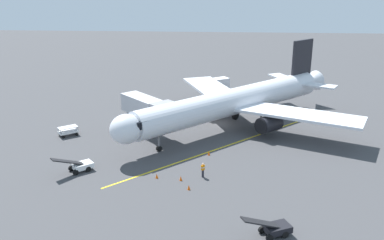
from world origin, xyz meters
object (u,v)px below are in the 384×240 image
(belt_loader_rear_apron, at_px, (274,228))
(box_truck_near_nose, at_px, (217,85))
(safety_cone_nose_right, at_px, (209,153))
(belt_loader_portside, at_px, (80,165))
(ground_crew_marshaller, at_px, (203,170))
(safety_cone_wing_port, at_px, (189,187))
(jet_bridge, at_px, (150,110))
(safety_cone_nose_left, at_px, (157,176))
(safety_cone_wing_starboard, at_px, (181,178))
(baggage_cart_starboard_side, at_px, (68,131))
(airplane, at_px, (236,102))

(belt_loader_rear_apron, bearing_deg, box_truck_near_nose, -83.35)
(safety_cone_nose_right, bearing_deg, belt_loader_portside, 20.97)
(ground_crew_marshaller, relative_size, safety_cone_wing_port, 3.11)
(jet_bridge, relative_size, safety_cone_nose_left, 17.45)
(box_truck_near_nose, distance_m, safety_cone_wing_starboard, 38.01)
(baggage_cart_starboard_side, height_order, safety_cone_nose_right, baggage_cart_starboard_side)
(airplane, bearing_deg, belt_loader_portside, 41.50)
(box_truck_near_nose, bearing_deg, belt_loader_portside, 67.22)
(box_truck_near_nose, height_order, belt_loader_rear_apron, box_truck_near_nose)
(safety_cone_nose_left, bearing_deg, jet_bridge, -78.20)
(ground_crew_marshaller, bearing_deg, jet_bridge, -58.12)
(belt_loader_portside, relative_size, safety_cone_wing_port, 7.76)
(safety_cone_wing_starboard, bearing_deg, safety_cone_nose_right, -111.66)
(baggage_cart_starboard_side, relative_size, safety_cone_nose_left, 5.29)
(safety_cone_wing_port, bearing_deg, box_truck_near_nose, -93.52)
(jet_bridge, xyz_separation_m, ground_crew_marshaller, (-7.85, 12.62, -2.88))
(baggage_cart_starboard_side, distance_m, safety_cone_wing_starboard, 21.27)
(ground_crew_marshaller, bearing_deg, belt_loader_portside, -2.32)
(belt_loader_portside, distance_m, safety_cone_wing_port, 13.28)
(airplane, relative_size, belt_loader_rear_apron, 7.14)
(baggage_cart_starboard_side, distance_m, safety_cone_nose_right, 20.66)
(belt_loader_portside, distance_m, safety_cone_nose_left, 9.11)
(safety_cone_nose_right, bearing_deg, safety_cone_wing_port, 78.87)
(ground_crew_marshaller, distance_m, safety_cone_nose_left, 5.16)
(safety_cone_nose_left, height_order, safety_cone_wing_port, same)
(airplane, distance_m, ground_crew_marshaller, 17.34)
(ground_crew_marshaller, distance_m, belt_loader_rear_apron, 12.65)
(box_truck_near_nose, distance_m, baggage_cart_starboard_side, 32.48)
(safety_cone_nose_right, bearing_deg, safety_cone_wing_starboard, 68.34)
(ground_crew_marshaller, xyz_separation_m, safety_cone_nose_right, (-0.48, -6.16, -0.61))
(box_truck_near_nose, height_order, safety_cone_nose_left, box_truck_near_nose)
(baggage_cart_starboard_side, bearing_deg, safety_cone_nose_left, 139.42)
(airplane, relative_size, safety_cone_nose_left, 60.43)
(baggage_cart_starboard_side, relative_size, safety_cone_nose_right, 5.29)
(belt_loader_portside, bearing_deg, safety_cone_wing_starboard, 172.34)
(ground_crew_marshaller, xyz_separation_m, safety_cone_wing_port, (1.34, 3.04, -0.61))
(safety_cone_nose_left, bearing_deg, safety_cone_nose_right, -129.39)
(jet_bridge, bearing_deg, belt_loader_portside, 62.56)
(box_truck_near_nose, relative_size, safety_cone_nose_right, 8.91)
(box_truck_near_nose, relative_size, safety_cone_wing_starboard, 8.91)
(ground_crew_marshaller, bearing_deg, safety_cone_wing_starboard, 23.01)
(baggage_cart_starboard_side, xyz_separation_m, safety_cone_nose_right, (-19.91, 5.52, -0.38))
(airplane, relative_size, ground_crew_marshaller, 19.44)
(ground_crew_marshaller, xyz_separation_m, safety_cone_wing_starboard, (2.37, 1.01, -0.61))
(jet_bridge, bearing_deg, safety_cone_wing_port, 112.58)
(safety_cone_nose_right, distance_m, safety_cone_wing_port, 9.38)
(box_truck_near_nose, height_order, baggage_cart_starboard_side, box_truck_near_nose)
(airplane, height_order, safety_cone_wing_starboard, airplane)
(jet_bridge, xyz_separation_m, box_truck_near_nose, (-8.97, -24.20, -2.38))
(belt_loader_portside, bearing_deg, box_truck_near_nose, -112.78)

